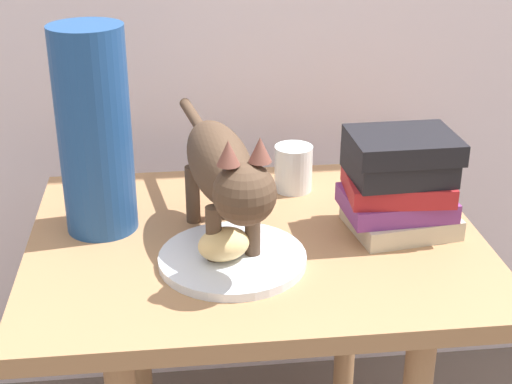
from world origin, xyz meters
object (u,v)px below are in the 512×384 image
object	(u,v)px
cat	(224,171)
bread_roll	(224,244)
plate	(232,259)
green_vase	(95,132)
side_table	(256,280)
candle_jar	(293,170)
book_stack	(399,184)

from	to	relation	value
cat	bread_roll	bearing A→B (deg)	-95.96
plate	green_vase	xyz separation A→B (m)	(-0.20, 0.15, 0.16)
side_table	candle_jar	world-z (taller)	candle_jar
book_stack	green_vase	world-z (taller)	green_vase
cat	book_stack	size ratio (longest dim) A/B	2.49
plate	green_vase	distance (m)	0.30
bread_roll	side_table	bearing A→B (deg)	57.18
side_table	bread_roll	size ratio (longest dim) A/B	9.21
side_table	green_vase	size ratio (longest dim) A/B	2.17
book_stack	cat	bearing A→B (deg)	-174.45
book_stack	green_vase	distance (m)	0.50
side_table	cat	size ratio (longest dim) A/B	1.55
plate	bread_roll	world-z (taller)	bread_roll
plate	candle_jar	distance (m)	0.30
plate	book_stack	world-z (taller)	book_stack
book_stack	side_table	bearing A→B (deg)	179.31
green_vase	candle_jar	size ratio (longest dim) A/B	3.99
book_stack	candle_jar	size ratio (longest dim) A/B	2.25
side_table	green_vase	world-z (taller)	green_vase
bread_roll	book_stack	bearing A→B (deg)	16.90
side_table	green_vase	distance (m)	0.36
bread_roll	green_vase	bearing A→B (deg)	140.92
side_table	bread_roll	distance (m)	0.16
cat	green_vase	size ratio (longest dim) A/B	1.40
book_stack	candle_jar	bearing A→B (deg)	128.28
side_table	bread_roll	bearing A→B (deg)	-122.82
bread_roll	book_stack	distance (m)	0.31
cat	book_stack	bearing A→B (deg)	5.55
bread_roll	candle_jar	world-z (taller)	candle_jar
book_stack	bread_roll	bearing A→B (deg)	-163.10
plate	bread_roll	xyz separation A→B (m)	(-0.01, -0.01, 0.03)
plate	bread_roll	bearing A→B (deg)	-143.02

